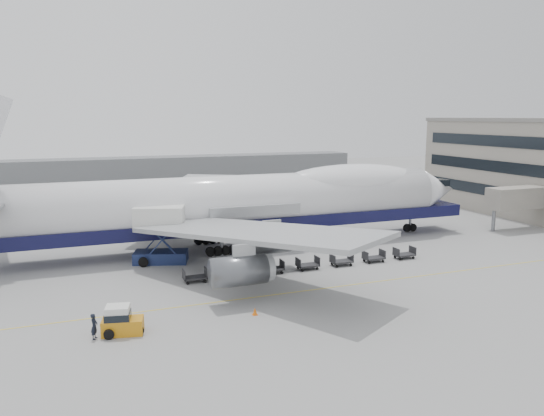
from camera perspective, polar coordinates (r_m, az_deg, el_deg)
name	(u,v)px	position (r m, az deg, el deg)	size (l,w,h in m)	color
ground	(274,274)	(54.49, 0.24, -7.10)	(260.00, 260.00, 0.00)	gray
apron_line	(298,292)	(49.22, 2.81, -8.98)	(60.00, 0.15, 0.01)	gold
hangar	(113,174)	(119.54, -16.68, 3.50)	(110.00, 8.00, 7.00)	slate
airliner	(243,202)	(64.47, -3.10, 0.68)	(67.00, 55.30, 19.98)	white
catering_truck	(160,232)	(59.08, -11.96, -2.50)	(6.30, 5.15, 6.26)	navy
baggage_tug	(121,321)	(41.46, -15.95, -11.65)	(3.23, 2.20, 2.16)	#C67E12
ground_worker	(94,326)	(41.16, -18.58, -11.97)	(0.69, 0.45, 1.89)	black
traffic_cone	(255,311)	(43.70, -1.85, -11.06)	(0.42, 0.42, 0.62)	#E3600B
dolly_0	(195,277)	(52.29, -8.28, -7.33)	(2.30, 1.35, 1.30)	#2D2D30
dolly_1	(235,272)	(53.26, -4.04, -6.93)	(2.30, 1.35, 1.30)	#2D2D30
dolly_2	(272,268)	(54.51, 0.01, -6.51)	(2.30, 1.35, 1.30)	#2D2D30
dolly_3	(308,264)	(56.02, 3.86, -6.08)	(2.30, 1.35, 1.30)	#2D2D30
dolly_4	(341,261)	(57.76, 7.48, -5.65)	(2.30, 1.35, 1.30)	#2D2D30
dolly_5	(374,257)	(59.73, 10.88, -5.22)	(2.30, 1.35, 1.30)	#2D2D30
dolly_6	(404,254)	(61.89, 14.04, -4.81)	(2.30, 1.35, 1.30)	#2D2D30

